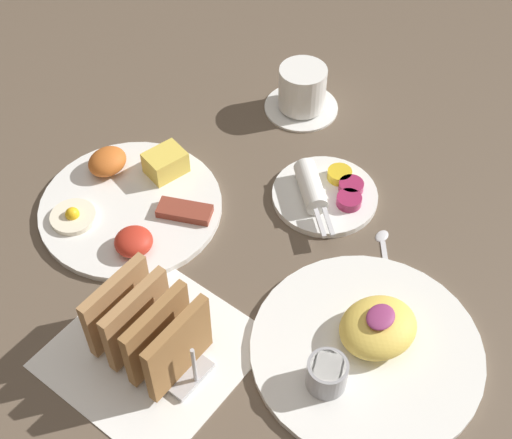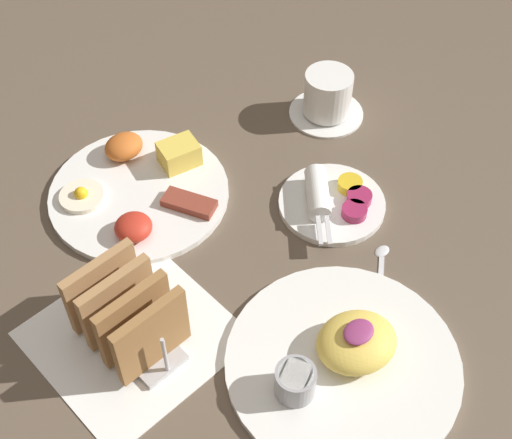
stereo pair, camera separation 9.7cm
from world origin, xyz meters
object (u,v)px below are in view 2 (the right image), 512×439
plate_foreground (341,360)px  coffee_cup (328,97)px  plate_condiments (332,201)px  plate_breakfast (140,188)px  toast_rack (127,313)px

plate_foreground → coffee_cup: (0.33, 0.32, 0.02)m
plate_condiments → plate_breakfast: bearing=130.8°
plate_breakfast → plate_foreground: plate_foreground is taller
toast_rack → coffee_cup: size_ratio=1.23×
plate_breakfast → coffee_cup: size_ratio=2.17×
plate_foreground → toast_rack: toast_rack is taller
coffee_cup → plate_breakfast: bearing=168.0°
plate_condiments → plate_foreground: size_ratio=0.56×
toast_rack → coffee_cup: 0.50m
plate_breakfast → toast_rack: toast_rack is taller
plate_breakfast → toast_rack: 0.25m
plate_condiments → toast_rack: 0.34m
plate_breakfast → plate_foreground: bearing=-90.3°
plate_breakfast → coffee_cup: 0.33m
plate_condiments → plate_foreground: (-0.18, -0.18, 0.00)m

